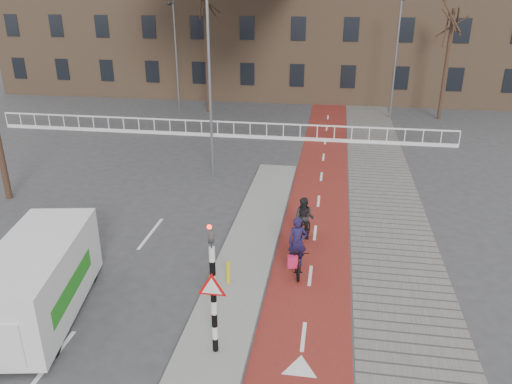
# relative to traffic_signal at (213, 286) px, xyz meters

# --- Properties ---
(ground) EXTENTS (120.00, 120.00, 0.00)m
(ground) POSITION_rel_traffic_signal_xyz_m (0.60, 2.02, -1.99)
(ground) COLOR #38383A
(ground) RESTS_ON ground
(bike_lane) EXTENTS (2.50, 60.00, 0.01)m
(bike_lane) POSITION_rel_traffic_signal_xyz_m (2.10, 12.02, -1.98)
(bike_lane) COLOR maroon
(bike_lane) RESTS_ON ground
(sidewalk) EXTENTS (3.00, 60.00, 0.01)m
(sidewalk) POSITION_rel_traffic_signal_xyz_m (4.90, 12.02, -1.98)
(sidewalk) COLOR slate
(sidewalk) RESTS_ON ground
(curb_island) EXTENTS (1.80, 16.00, 0.12)m
(curb_island) POSITION_rel_traffic_signal_xyz_m (-0.10, 6.02, -1.93)
(curb_island) COLOR gray
(curb_island) RESTS_ON ground
(traffic_signal) EXTENTS (0.80, 0.80, 3.68)m
(traffic_signal) POSITION_rel_traffic_signal_xyz_m (0.00, 0.00, 0.00)
(traffic_signal) COLOR black
(traffic_signal) RESTS_ON curb_island
(bollard) EXTENTS (0.12, 0.12, 0.71)m
(bollard) POSITION_rel_traffic_signal_xyz_m (-0.32, 3.06, -1.52)
(bollard) COLOR #DFB70C
(bollard) RESTS_ON curb_island
(cyclist_near) EXTENTS (0.91, 1.84, 1.85)m
(cyclist_near) POSITION_rel_traffic_signal_xyz_m (1.65, 4.23, -1.36)
(cyclist_near) COLOR black
(cyclist_near) RESTS_ON bike_lane
(cyclist_far) EXTENTS (0.83, 1.62, 1.71)m
(cyclist_far) POSITION_rel_traffic_signal_xyz_m (1.72, 6.18, -1.27)
(cyclist_far) COLOR black
(cyclist_far) RESTS_ON bike_lane
(van) EXTENTS (2.84, 5.21, 2.12)m
(van) POSITION_rel_traffic_signal_xyz_m (-5.08, 0.84, -0.87)
(van) COLOR silver
(van) RESTS_ON ground
(railing) EXTENTS (28.00, 0.10, 0.99)m
(railing) POSITION_rel_traffic_signal_xyz_m (-4.40, 19.02, -1.68)
(railing) COLOR silver
(railing) RESTS_ON ground
(tree_mid) EXTENTS (0.29, 0.29, 8.69)m
(tree_mid) POSITION_rel_traffic_signal_xyz_m (-6.55, 25.41, 2.35)
(tree_mid) COLOR black
(tree_mid) RESTS_ON ground
(tree_right) EXTENTS (0.23, 0.23, 7.20)m
(tree_right) POSITION_rel_traffic_signal_xyz_m (9.66, 25.76, 1.61)
(tree_right) COLOR black
(tree_right) RESTS_ON ground
(streetlight_near) EXTENTS (0.12, 0.12, 8.60)m
(streetlight_near) POSITION_rel_traffic_signal_xyz_m (-3.06, 12.30, 2.31)
(streetlight_near) COLOR slate
(streetlight_near) RESTS_ON ground
(streetlight_left) EXTENTS (0.12, 0.12, 7.53)m
(streetlight_left) POSITION_rel_traffic_signal_xyz_m (-8.87, 25.62, 1.77)
(streetlight_left) COLOR slate
(streetlight_left) RESTS_ON ground
(streetlight_right) EXTENTS (0.12, 0.12, 7.84)m
(streetlight_right) POSITION_rel_traffic_signal_xyz_m (6.36, 25.60, 1.93)
(streetlight_right) COLOR slate
(streetlight_right) RESTS_ON ground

